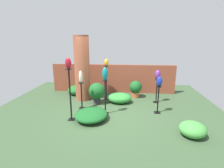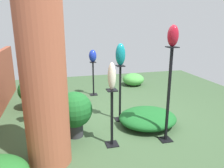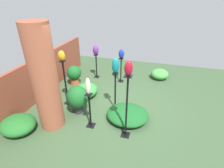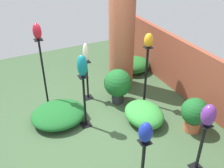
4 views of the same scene
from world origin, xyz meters
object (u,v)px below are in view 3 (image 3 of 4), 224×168
at_px(pedestal_ivory, 90,112).
at_px(art_vase_amber, 62,56).
at_px(pedestal_amber, 66,85).
at_px(art_vase_ivory, 88,86).
at_px(potted_plant_mid_left, 78,98).
at_px(pedestal_cobalt, 121,71).
at_px(pedestal_teal, 115,93).
at_px(pedestal_violet, 96,67).
at_px(pedestal_ruby, 127,110).
at_px(art_vase_violet, 96,50).
at_px(art_vase_teal, 116,66).
at_px(potted_plant_back_center, 74,74).
at_px(art_vase_ruby, 129,68).
at_px(art_vase_cobalt, 121,54).
at_px(brick_pillar, 45,80).

relative_size(pedestal_ivory, art_vase_amber, 3.25).
relative_size(pedestal_amber, art_vase_ivory, 3.27).
bearing_deg(art_vase_ivory, potted_plant_mid_left, 50.79).
distance_m(pedestal_cobalt, art_vase_amber, 2.49).
bearing_deg(pedestal_teal, pedestal_violet, 34.24).
bearing_deg(pedestal_ivory, pedestal_ruby, -95.42).
xyz_separation_m(art_vase_violet, art_vase_ivory, (-2.74, -0.85, 0.05)).
height_order(pedestal_ivory, art_vase_amber, art_vase_amber).
relative_size(pedestal_violet, art_vase_teal, 2.20).
xyz_separation_m(pedestal_violet, art_vase_teal, (-1.84, -1.25, 0.93)).
height_order(pedestal_ruby, art_vase_amber, art_vase_amber).
distance_m(art_vase_amber, potted_plant_back_center, 1.67).
bearing_deg(art_vase_ruby, art_vase_cobalt, 15.69).
bearing_deg(pedestal_teal, potted_plant_back_center, 59.92).
relative_size(art_vase_amber, art_vase_violet, 0.81).
bearing_deg(art_vase_ruby, art_vase_ivory, 84.58).
relative_size(art_vase_amber, art_vase_ruby, 0.90).
height_order(pedestal_amber, art_vase_violet, pedestal_amber).
relative_size(pedestal_cobalt, art_vase_violet, 2.58).
relative_size(pedestal_violet, art_vase_ruby, 2.88).
relative_size(art_vase_amber, art_vase_teal, 0.69).
distance_m(brick_pillar, pedestal_teal, 1.91).
distance_m(pedestal_amber, art_vase_amber, 0.89).
bearing_deg(art_vase_cobalt, pedestal_ivory, 176.52).
xyz_separation_m(brick_pillar, art_vase_amber, (0.96, 0.09, 0.24)).
bearing_deg(pedestal_ruby, brick_pillar, 93.37).
height_order(art_vase_ruby, art_vase_teal, art_vase_ruby).
distance_m(art_vase_ivory, potted_plant_mid_left, 0.98).
distance_m(pedestal_amber, pedestal_teal, 1.48).
bearing_deg(pedestal_violet, art_vase_ivory, -162.77).
bearing_deg(art_vase_teal, potted_plant_back_center, 59.92).
relative_size(brick_pillar, potted_plant_back_center, 3.59).
height_order(art_vase_ruby, potted_plant_mid_left, art_vase_ruby).
xyz_separation_m(pedestal_ivory, art_vase_amber, (0.76, 1.06, 1.10)).
xyz_separation_m(pedestal_ivory, art_vase_ivory, (-0.00, 0.00, 0.73)).
xyz_separation_m(art_vase_ruby, art_vase_teal, (0.98, 0.52, -0.40)).
bearing_deg(art_vase_violet, pedestal_violet, 0.00).
bearing_deg(pedestal_amber, art_vase_ruby, -113.13).
relative_size(art_vase_violet, art_vase_cobalt, 1.10).
relative_size(brick_pillar, pedestal_violet, 2.75).
distance_m(brick_pillar, art_vase_teal, 1.76).
bearing_deg(art_vase_teal, art_vase_ivory, 155.79).
bearing_deg(brick_pillar, pedestal_amber, 5.59).
distance_m(pedestal_ruby, potted_plant_mid_left, 1.59).
bearing_deg(art_vase_amber, art_vase_violet, -6.13).
relative_size(pedestal_amber, art_vase_teal, 3.26).
xyz_separation_m(brick_pillar, potted_plant_mid_left, (0.65, -0.42, -0.81)).
xyz_separation_m(art_vase_violet, potted_plant_mid_left, (-2.29, -0.30, -0.64)).
xyz_separation_m(art_vase_amber, art_vase_violet, (1.98, -0.21, -0.41)).
bearing_deg(potted_plant_back_center, pedestal_ivory, -144.01).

